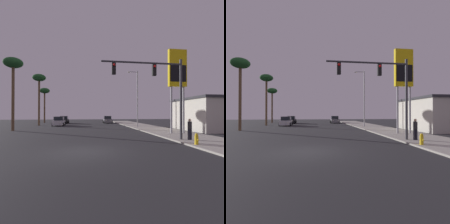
# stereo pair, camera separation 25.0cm
# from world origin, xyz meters

# --- Properties ---
(ground_plane) EXTENTS (120.00, 120.00, 0.00)m
(ground_plane) POSITION_xyz_m (0.00, 0.00, 0.00)
(ground_plane) COLOR #28282B
(sidewalk_right) EXTENTS (5.00, 60.00, 0.12)m
(sidewalk_right) POSITION_xyz_m (9.50, 10.00, 0.06)
(sidewalk_right) COLOR #9E998E
(sidewalk_right) RESTS_ON ground
(building_gas_station) EXTENTS (10.30, 8.30, 4.30)m
(building_gas_station) POSITION_xyz_m (18.00, 11.16, 2.16)
(building_gas_station) COLOR beige
(building_gas_station) RESTS_ON ground
(car_black) EXTENTS (2.04, 4.33, 1.68)m
(car_black) POSITION_xyz_m (-5.02, 30.93, 0.76)
(car_black) COLOR black
(car_black) RESTS_ON ground
(car_silver) EXTENTS (2.04, 4.32, 1.68)m
(car_silver) POSITION_xyz_m (-4.94, 23.10, 0.76)
(car_silver) COLOR #B7B7BC
(car_silver) RESTS_ON ground
(car_grey) EXTENTS (2.04, 4.32, 1.68)m
(car_grey) POSITION_xyz_m (5.00, 30.92, 0.76)
(car_grey) COLOR slate
(car_grey) RESTS_ON ground
(traffic_light_mast) EXTENTS (6.61, 0.36, 6.50)m
(traffic_light_mast) POSITION_xyz_m (5.90, 3.09, 4.69)
(traffic_light_mast) COLOR #38383D
(traffic_light_mast) RESTS_ON sidewalk_right
(street_lamp) EXTENTS (1.74, 0.24, 9.00)m
(street_lamp) POSITION_xyz_m (8.14, 17.20, 5.12)
(street_lamp) COLOR #99999E
(street_lamp) RESTS_ON sidewalk_right
(gas_station_sign) EXTENTS (2.00, 0.42, 9.00)m
(gas_station_sign) POSITION_xyz_m (9.83, 7.43, 6.62)
(gas_station_sign) COLOR #99999E
(gas_station_sign) RESTS_ON sidewalk_right
(fire_hydrant) EXTENTS (0.24, 0.34, 0.76)m
(fire_hydrant) POSITION_xyz_m (7.48, 0.69, 0.49)
(fire_hydrant) COLOR gold
(fire_hydrant) RESTS_ON sidewalk_right
(pedestrian_on_sidewalk) EXTENTS (0.34, 0.32, 1.67)m
(pedestrian_on_sidewalk) POSITION_xyz_m (8.31, 2.78, 1.03)
(pedestrian_on_sidewalk) COLOR #23232D
(pedestrian_on_sidewalk) RESTS_ON sidewalk_right
(palm_tree_far) EXTENTS (2.40, 2.40, 8.47)m
(palm_tree_far) POSITION_xyz_m (-10.00, 34.00, 7.35)
(palm_tree_far) COLOR brown
(palm_tree_far) RESTS_ON ground
(palm_tree_mid) EXTENTS (2.40, 2.40, 9.62)m
(palm_tree_mid) POSITION_xyz_m (-8.68, 24.00, 8.36)
(palm_tree_mid) COLOR brown
(palm_tree_mid) RESTS_ON ground
(palm_tree_near) EXTENTS (2.40, 2.40, 9.48)m
(palm_tree_near) POSITION_xyz_m (-9.31, 14.00, 8.24)
(palm_tree_near) COLOR brown
(palm_tree_near) RESTS_ON ground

